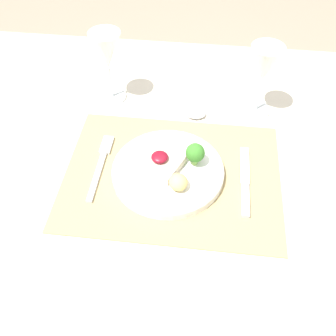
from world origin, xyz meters
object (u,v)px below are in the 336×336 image
Objects in this scene: spoon at (188,113)px; wine_glass_far at (107,54)px; wine_glass_near at (264,68)px; fork at (101,162)px; dinner_plate at (169,170)px; knife at (245,185)px.

wine_glass_far is at bearing 168.33° from spoon.
spoon is 0.21m from wine_glass_near.
wine_glass_far is at bearing 94.49° from fork.
spoon is at bearing 82.87° from dinner_plate.
knife is (0.32, -0.03, 0.00)m from fork.
knife is at bearing -56.47° from spoon.
dinner_plate is at bearing -96.12° from spoon.
wine_glass_far reaches higher than dinner_plate.
wine_glass_near is (0.35, 0.23, 0.12)m from fork.
knife is (0.16, -0.01, -0.01)m from dinner_plate.
dinner_plate reaches higher than spoon.
knife is 1.08× the size of spoon.
spoon is at bearing 45.08° from fork.
wine_glass_far is (-0.20, 0.05, 0.12)m from spoon.
wine_glass_far reaches higher than knife.
spoon is at bearing 124.20° from knife.
dinner_plate reaches higher than knife.
dinner_plate is 1.30× the size of wine_glass_far.
dinner_plate is 1.33× the size of wine_glass_near.
spoon reaches higher than fork.
fork is (-0.15, 0.01, -0.01)m from dinner_plate.
fork is 0.43m from wine_glass_near.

